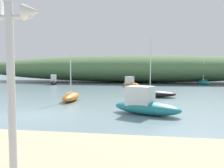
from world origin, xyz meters
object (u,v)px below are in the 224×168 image
Objects in this scene: sailboat_far_left at (71,97)px; motorboat_inner_mooring at (130,83)px; sailboat_centre_water at (203,82)px; motorboat_outer_mooring at (54,81)px; sailboat_off_point at (150,93)px; motorboat_far_right at (145,104)px.

motorboat_inner_mooring is at bearing 75.69° from sailboat_far_left.
sailboat_centre_water is 0.97× the size of sailboat_far_left.
motorboat_outer_mooring is at bearing -173.30° from sailboat_centre_water.
sailboat_off_point reaches higher than sailboat_centre_water.
sailboat_off_point is at bearing -116.39° from sailboat_centre_water.
sailboat_far_left is 16.12m from motorboat_outer_mooring.
sailboat_far_left is at bearing -104.31° from motorboat_inner_mooring.
sailboat_centre_water is (9.08, 4.29, -0.10)m from motorboat_inner_mooring.
sailboat_far_left is at bearing -126.25° from sailboat_centre_water.
motorboat_inner_mooring is 0.96× the size of motorboat_outer_mooring.
motorboat_outer_mooring reaches higher than motorboat_inner_mooring.
sailboat_far_left reaches higher than sailboat_centre_water.
sailboat_far_left reaches higher than motorboat_outer_mooring.
sailboat_off_point reaches higher than motorboat_outer_mooring.
motorboat_inner_mooring is 9.53m from sailboat_off_point.
sailboat_off_point is (2.37, -9.23, -0.14)m from motorboat_inner_mooring.
sailboat_centre_water reaches higher than motorboat_far_right.
motorboat_outer_mooring is at bearing 138.62° from sailboat_off_point.
sailboat_far_left is 1.29× the size of motorboat_outer_mooring.
motorboat_far_right is 21.84m from sailboat_centre_water.
motorboat_outer_mooring is (-12.75, 11.24, 0.17)m from sailboat_off_point.
sailboat_centre_water is at bearing 63.61° from sailboat_off_point.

